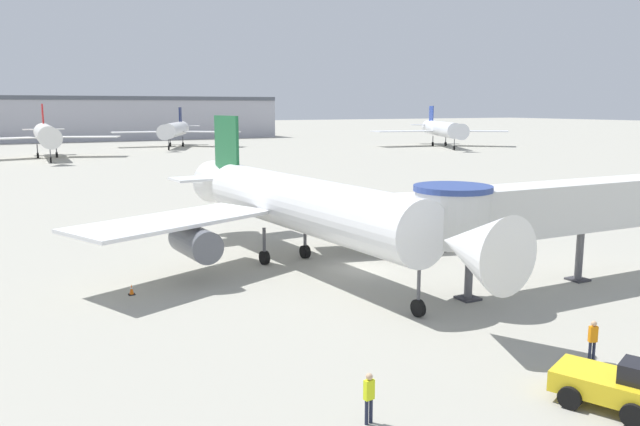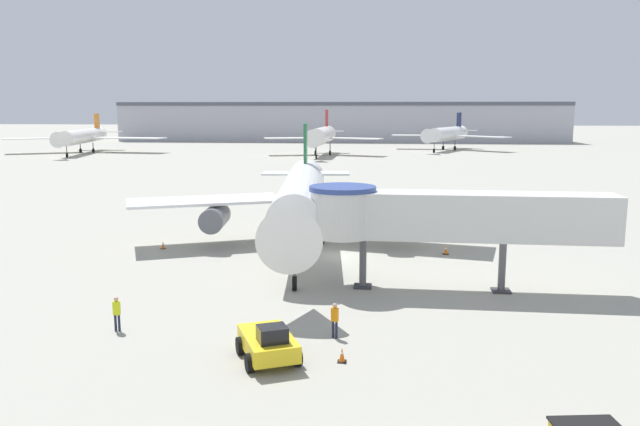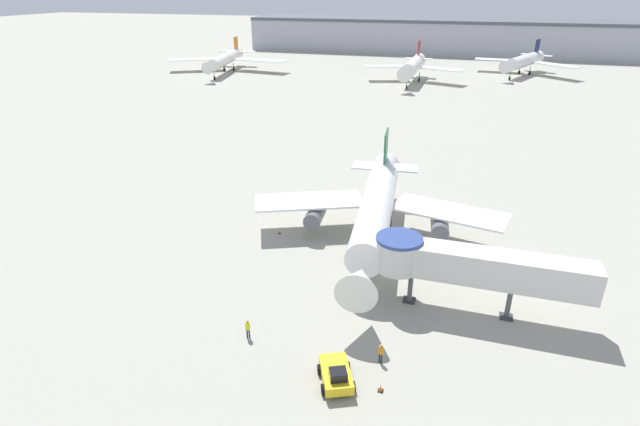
% 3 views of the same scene
% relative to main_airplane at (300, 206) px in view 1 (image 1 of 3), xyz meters
% --- Properties ---
extents(ground_plane, '(800.00, 800.00, 0.00)m').
position_rel_main_airplane_xyz_m(ground_plane, '(2.95, -2.09, -4.09)').
color(ground_plane, '#9E9B8E').
extents(main_airplane, '(28.95, 31.28, 9.66)m').
position_rel_main_airplane_xyz_m(main_airplane, '(0.00, 0.00, 0.00)').
color(main_airplane, white).
rests_on(main_airplane, ground_plane).
extents(jet_bridge, '(18.22, 4.09, 6.33)m').
position_rel_main_airplane_xyz_m(jet_bridge, '(9.65, -10.38, 0.55)').
color(jet_bridge, silver).
rests_on(jet_bridge, ground_plane).
extents(pushback_tug_yellow, '(3.35, 4.17, 1.82)m').
position_rel_main_airplane_xyz_m(pushback_tug_yellow, '(1.44, -22.25, -3.28)').
color(pushback_tug_yellow, yellow).
rests_on(pushback_tug_yellow, ground_plane).
extents(traffic_cone_port_wing, '(0.36, 0.36, 0.60)m').
position_rel_main_airplane_xyz_m(traffic_cone_port_wing, '(-10.95, -1.07, -3.81)').
color(traffic_cone_port_wing, black).
rests_on(traffic_cone_port_wing, ground_plane).
extents(traffic_cone_starboard_wing, '(0.44, 0.44, 0.73)m').
position_rel_main_airplane_xyz_m(traffic_cone_starboard_wing, '(11.21, -0.74, -3.74)').
color(traffic_cone_starboard_wing, black).
rests_on(traffic_cone_starboard_wing, ground_plane).
extents(ground_crew_marshaller, '(0.36, 0.23, 1.78)m').
position_rel_main_airplane_xyz_m(ground_crew_marshaller, '(-6.73, -19.36, -3.07)').
color(ground_crew_marshaller, '#1E2338').
rests_on(ground_crew_marshaller, ground_plane).
extents(ground_crew_wing_walker, '(0.38, 0.29, 1.75)m').
position_rel_main_airplane_xyz_m(ground_crew_wing_walker, '(4.13, -19.20, -3.08)').
color(ground_crew_wing_walker, '#1E2338').
rests_on(ground_crew_wing_walker, ground_plane).
extents(background_jet_blue_tail, '(33.84, 34.28, 10.46)m').
position_rel_main_airplane_xyz_m(background_jet_blue_tail, '(85.22, 93.93, 0.50)').
color(background_jet_blue_tail, silver).
rests_on(background_jet_blue_tail, ground_plane).
extents(background_jet_navy_tail, '(31.06, 29.60, 10.08)m').
position_rel_main_airplane_xyz_m(background_jet_navy_tail, '(23.47, 123.49, 0.34)').
color(background_jet_navy_tail, white).
rests_on(background_jet_navy_tail, ground_plane).
extents(background_jet_red_tail, '(29.13, 29.97, 10.87)m').
position_rel_main_airplane_xyz_m(background_jet_red_tail, '(-8.22, 100.39, 0.68)').
color(background_jet_red_tail, white).
rests_on(background_jet_red_tail, ground_plane).
extents(terminal_building, '(151.49, 26.19, 13.39)m').
position_rel_main_airplane_xyz_m(terminal_building, '(-8.89, 172.91, 2.61)').
color(terminal_building, '#A8A8B2').
rests_on(terminal_building, ground_plane).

